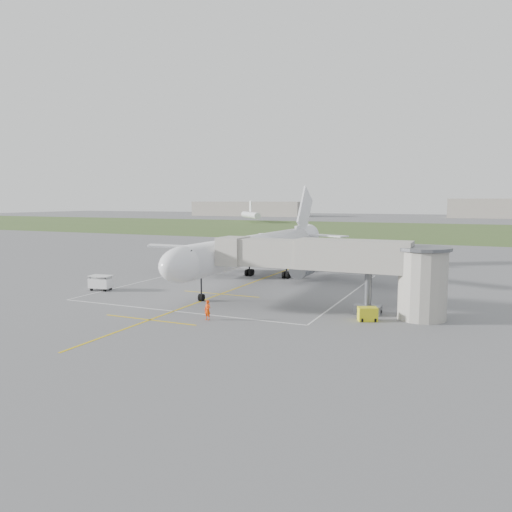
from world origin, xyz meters
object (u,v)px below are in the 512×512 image
at_px(baggage_cart, 101,283).
at_px(ramp_worker_nose, 208,310).
at_px(airliner, 257,249).
at_px(ramp_worker_wing, 194,269).
at_px(gpu_unit, 368,314).
at_px(jet_bridge, 345,265).

height_order(baggage_cart, ramp_worker_nose, ramp_worker_nose).
xyz_separation_m(airliner, ramp_worker_wing, (-10.69, 1.11, -3.47)).
distance_m(baggage_cart, ramp_worker_nose, 21.18).
distance_m(baggage_cart, ramp_worker_wing, 16.11).
relative_size(airliner, gpu_unit, 23.29).
bearing_deg(ramp_worker_wing, baggage_cart, 114.53).
xyz_separation_m(airliner, gpu_unit, (18.55, -16.97, -3.76)).
xyz_separation_m(baggage_cart, ramp_worker_wing, (3.96, 15.62, -0.02)).
bearing_deg(ramp_worker_wing, jet_bridge, -171.43).
xyz_separation_m(jet_bridge, ramp_worker_wing, (-26.41, 15.36, -3.82)).
xyz_separation_m(ramp_worker_nose, ramp_worker_wing, (-15.61, 23.70, -0.01)).
distance_m(gpu_unit, ramp_worker_nose, 14.74).
bearing_deg(ramp_worker_nose, ramp_worker_wing, 135.68).
height_order(jet_bridge, ramp_worker_wing, jet_bridge).
xyz_separation_m(gpu_unit, baggage_cart, (-33.19, 2.46, 0.31)).
height_order(jet_bridge, baggage_cart, jet_bridge).
relative_size(gpu_unit, ramp_worker_wing, 1.09).
bearing_deg(gpu_unit, ramp_worker_wing, 124.50).
bearing_deg(gpu_unit, airliner, 113.78).
bearing_deg(baggage_cart, airliner, 38.11).
bearing_deg(airliner, gpu_unit, -42.45).
relative_size(jet_bridge, gpu_unit, 11.65).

